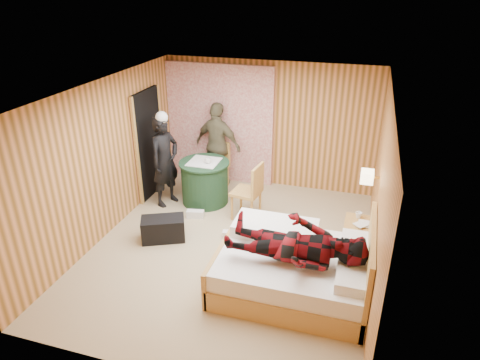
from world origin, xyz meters
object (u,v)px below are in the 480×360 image
(wall_lamp, at_px, (367,177))
(nightstand, at_px, (356,236))
(bed, at_px, (295,268))
(chair_far, at_px, (218,161))
(woman_standing, at_px, (165,161))
(man_at_table, at_px, (218,145))
(duffel_bag, at_px, (163,229))
(chair_near, at_px, (251,188))
(round_table, at_px, (205,182))
(man_on_bed, at_px, (296,236))

(wall_lamp, distance_m, nightstand, 1.03)
(bed, height_order, nightstand, bed)
(bed, relative_size, chair_far, 2.16)
(woman_standing, distance_m, man_at_table, 1.22)
(nightstand, height_order, duffel_bag, nightstand)
(chair_near, bearing_deg, nightstand, 82.89)
(duffel_bag, bearing_deg, woman_standing, 87.25)
(wall_lamp, height_order, woman_standing, woman_standing)
(wall_lamp, bearing_deg, woman_standing, 169.54)
(chair_far, height_order, woman_standing, woman_standing)
(chair_far, bearing_deg, duffel_bag, -86.49)
(round_table, relative_size, woman_standing, 0.55)
(man_on_bed, bearing_deg, bed, 96.40)
(wall_lamp, relative_size, woman_standing, 0.15)
(round_table, xyz_separation_m, woman_standing, (-0.66, -0.25, 0.44))
(bed, bearing_deg, wall_lamp, 53.76)
(bed, bearing_deg, man_at_table, 126.65)
(chair_far, bearing_deg, bed, -44.30)
(man_on_bed, bearing_deg, chair_far, 125.12)
(chair_near, xyz_separation_m, woman_standing, (-1.66, 0.11, 0.25))
(round_table, xyz_separation_m, man_on_bed, (2.09, -2.22, 0.56))
(man_at_table, bearing_deg, man_on_bed, 139.18)
(chair_far, xyz_separation_m, man_on_bed, (2.07, -2.95, 0.43))
(duffel_bag, bearing_deg, round_table, 57.72)
(bed, relative_size, chair_near, 1.95)
(man_at_table, bearing_deg, nightstand, 164.12)
(woman_standing, bearing_deg, round_table, -49.49)
(wall_lamp, distance_m, duffel_bag, 3.28)
(round_table, height_order, chair_near, chair_near)
(wall_lamp, bearing_deg, chair_far, 150.19)
(chair_near, bearing_deg, bed, 41.40)
(chair_near, height_order, man_at_table, man_at_table)
(nightstand, distance_m, round_table, 2.95)
(woman_standing, xyz_separation_m, man_at_table, (0.66, 1.03, 0.01))
(duffel_bag, bearing_deg, bed, -39.12)
(wall_lamp, relative_size, chair_far, 0.28)
(bed, xyz_separation_m, woman_standing, (-2.72, 1.74, 0.54))
(wall_lamp, xyz_separation_m, chair_far, (-2.85, 1.63, -0.76))
(woman_standing, bearing_deg, nightstand, -80.18)
(nightstand, height_order, round_table, round_table)
(round_table, height_order, man_on_bed, man_on_bed)
(nightstand, height_order, chair_near, chair_near)
(chair_far, xyz_separation_m, man_at_table, (-0.01, 0.05, 0.32))
(wall_lamp, height_order, nightstand, wall_lamp)
(round_table, relative_size, man_at_table, 0.54)
(nightstand, bearing_deg, man_on_bed, -118.28)
(duffel_bag, bearing_deg, chair_far, 59.88)
(nightstand, distance_m, chair_near, 1.92)
(round_table, bearing_deg, man_at_table, 90.00)
(chair_far, distance_m, man_at_table, 0.33)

